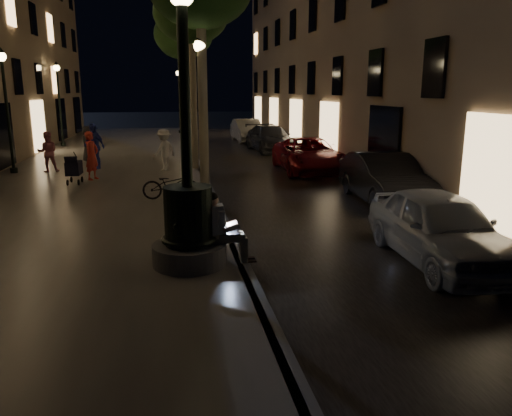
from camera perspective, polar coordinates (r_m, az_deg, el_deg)
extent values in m
plane|color=black|center=(22.36, -6.55, 4.45)|extent=(120.00, 120.00, 0.00)
cube|color=black|center=(22.73, 1.04, 4.71)|extent=(6.00, 45.00, 0.02)
cube|color=#666159|center=(22.46, -16.82, 4.27)|extent=(8.00, 45.00, 0.20)
cube|color=#59595B|center=(22.34, -6.56, 4.71)|extent=(0.25, 45.00, 0.20)
cube|color=brown|center=(27.80, 15.18, 21.35)|extent=(8.00, 36.00, 15.00)
cylinder|color=#59595B|center=(9.55, -7.59, -5.22)|extent=(1.40, 1.40, 0.40)
cylinder|color=black|center=(9.34, -7.73, -0.85)|extent=(0.90, 0.90, 1.10)
torus|color=black|center=(9.46, -7.64, -3.50)|extent=(1.04, 1.04, 0.10)
torus|color=black|center=(9.25, -7.80, 1.55)|extent=(0.89, 0.89, 0.09)
cylinder|color=black|center=(9.06, -8.16, 12.45)|extent=(0.20, 0.20, 3.20)
cube|color=tan|center=(9.50, -4.32, -3.39)|extent=(0.37, 0.25, 0.19)
cube|color=white|center=(9.40, -4.73, -1.36)|extent=(0.46, 0.27, 0.59)
sphere|color=tan|center=(9.30, -4.97, 0.91)|extent=(0.22, 0.22, 0.22)
sphere|color=black|center=(9.29, -5.04, 1.16)|extent=(0.22, 0.22, 0.22)
cube|color=tan|center=(9.43, -2.76, -3.48)|extent=(0.48, 0.13, 0.14)
cube|color=tan|center=(9.61, -2.91, -3.16)|extent=(0.48, 0.13, 0.14)
cube|color=tan|center=(9.54, -1.39, -4.83)|extent=(0.13, 0.12, 0.49)
cube|color=tan|center=(9.71, -1.55, -4.49)|extent=(0.13, 0.12, 0.49)
cube|color=black|center=(9.63, -0.77, -6.10)|extent=(0.27, 0.10, 0.03)
cube|color=black|center=(9.80, -0.95, -5.75)|extent=(0.27, 0.10, 0.03)
cube|color=black|center=(9.50, -2.72, -2.84)|extent=(0.25, 0.34, 0.02)
cube|color=black|center=(9.45, -3.72, -2.22)|extent=(0.09, 0.34, 0.22)
cube|color=#ABCEF4|center=(9.45, -3.63, -2.22)|extent=(0.06, 0.31, 0.19)
cylinder|color=#6B604C|center=(15.11, -6.05, 10.54)|extent=(0.28, 0.28, 5.00)
cylinder|color=#6B604C|center=(21.09, -7.13, 11.42)|extent=(0.28, 0.28, 5.10)
ellipsoid|color=black|center=(21.29, -7.43, 21.28)|extent=(3.00, 3.00, 2.40)
cylinder|color=#6B604C|center=(27.08, -8.04, 11.59)|extent=(0.28, 0.28, 4.90)
ellipsoid|color=black|center=(27.22, -8.30, 19.07)|extent=(3.00, 3.00, 2.40)
cylinder|color=#6B604C|center=(33.08, -8.33, 12.13)|extent=(0.28, 0.28, 5.20)
ellipsoid|color=black|center=(33.22, -8.55, 18.52)|extent=(3.00, 3.00, 2.40)
cylinder|color=black|center=(15.41, -6.02, 1.58)|extent=(0.28, 0.28, 0.20)
cylinder|color=black|center=(15.12, -6.22, 9.40)|extent=(0.12, 0.12, 4.40)
sphere|color=#FFD88C|center=(15.14, -6.44, 17.92)|extent=(0.36, 0.36, 0.36)
cone|color=black|center=(15.16, -6.46, 18.86)|extent=(0.30, 0.30, 0.22)
cylinder|color=black|center=(23.29, -7.47, 5.53)|extent=(0.28, 0.28, 0.20)
cylinder|color=black|center=(23.10, -7.63, 10.70)|extent=(0.12, 0.12, 4.40)
sphere|color=#FFD88C|center=(23.11, -7.81, 16.27)|extent=(0.36, 0.36, 0.36)
cone|color=black|center=(23.12, -7.83, 16.89)|extent=(0.30, 0.30, 0.22)
cylinder|color=black|center=(31.23, -8.19, 7.47)|extent=(0.28, 0.28, 0.20)
cylinder|color=black|center=(31.09, -8.32, 11.33)|extent=(0.12, 0.12, 4.40)
sphere|color=#FFD88C|center=(31.10, -8.47, 15.47)|extent=(0.36, 0.36, 0.36)
cone|color=black|center=(31.11, -8.48, 15.93)|extent=(0.30, 0.30, 0.22)
cylinder|color=black|center=(39.19, -8.62, 8.63)|extent=(0.28, 0.28, 0.20)
cylinder|color=black|center=(39.08, -8.73, 11.70)|extent=(0.12, 0.12, 4.40)
sphere|color=#FFD88C|center=(39.09, -8.85, 14.99)|extent=(0.36, 0.36, 0.36)
cone|color=black|center=(39.10, -8.87, 15.36)|extent=(0.30, 0.30, 0.22)
cylinder|color=black|center=(22.13, -25.93, 3.89)|extent=(0.28, 0.28, 0.20)
cylinder|color=black|center=(21.93, -26.49, 9.30)|extent=(0.12, 0.12, 4.40)
sphere|color=#FFD88C|center=(21.95, -27.12, 15.15)|extent=(0.36, 0.36, 0.36)
cone|color=black|center=(21.96, -27.19, 15.80)|extent=(0.30, 0.30, 0.22)
cylinder|color=black|center=(31.79, -21.17, 6.82)|extent=(0.28, 0.28, 0.20)
cylinder|color=black|center=(31.66, -21.50, 10.59)|extent=(0.12, 0.12, 4.40)
sphere|color=#FFD88C|center=(31.66, -21.85, 14.65)|extent=(0.36, 0.36, 0.36)
cone|color=black|center=(31.68, -21.89, 15.10)|extent=(0.30, 0.30, 0.22)
cube|color=black|center=(18.60, -20.10, 4.32)|extent=(0.49, 0.78, 0.46)
cube|color=black|center=(18.21, -20.40, 5.09)|extent=(0.42, 0.19, 0.30)
cylinder|color=black|center=(18.42, -20.73, 2.73)|extent=(0.05, 0.21, 0.20)
cylinder|color=black|center=(18.34, -19.61, 2.77)|extent=(0.05, 0.21, 0.20)
cylinder|color=black|center=(19.01, -20.35, 3.06)|extent=(0.05, 0.21, 0.20)
cylinder|color=black|center=(18.93, -19.26, 3.11)|extent=(0.05, 0.21, 0.20)
cylinder|color=black|center=(18.95, -19.95, 5.73)|extent=(0.05, 0.46, 0.28)
imported|color=#AAAEB2|center=(10.68, 20.30, -2.09)|extent=(1.92, 4.37, 1.46)
imported|color=black|center=(15.84, 14.48, 3.27)|extent=(1.92, 4.75, 1.53)
imported|color=maroon|center=(21.43, 6.05, 6.04)|extent=(2.56, 5.27, 1.45)
imported|color=#29292E|center=(28.60, 1.64, 7.94)|extent=(2.43, 5.17, 1.46)
imported|color=#A6A4A0|center=(33.95, -1.01, 8.85)|extent=(1.74, 4.66, 1.52)
imported|color=red|center=(19.25, -18.26, 5.70)|extent=(0.68, 0.77, 1.77)
imported|color=#CB6B7B|center=(21.71, -22.71, 5.94)|extent=(0.90, 0.76, 1.62)
imported|color=silver|center=(20.76, -10.45, 6.55)|extent=(1.22, 1.20, 1.69)
imported|color=#293798|center=(21.95, -18.02, 6.75)|extent=(1.15, 1.06, 1.89)
imported|color=#302F34|center=(24.08, -18.66, 6.94)|extent=(0.70, 0.91, 1.65)
imported|color=black|center=(15.24, -9.70, 2.66)|extent=(1.74, 0.70, 0.89)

